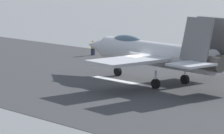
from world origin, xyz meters
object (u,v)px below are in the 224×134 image
object	(u,v)px
crew_person	(93,48)
marker_cone_mid	(207,63)
fighter_jet	(155,53)
marker_cone_far	(103,49)

from	to	relation	value
crew_person	marker_cone_mid	xyz separation A→B (m)	(-13.21, -3.02, -0.54)
fighter_jet	marker_cone_far	bearing A→B (deg)	-31.06
fighter_jet	marker_cone_mid	size ratio (longest dim) A/B	30.65
fighter_jet	marker_cone_mid	xyz separation A→B (m)	(3.18, -10.84, -2.17)
fighter_jet	crew_person	world-z (taller)	fighter_jet
crew_person	marker_cone_far	xyz separation A→B (m)	(1.62, -3.02, -0.54)
crew_person	marker_cone_mid	world-z (taller)	crew_person
crew_person	marker_cone_mid	bearing A→B (deg)	-167.13
fighter_jet	crew_person	xyz separation A→B (m)	(16.39, -7.83, -1.63)
fighter_jet	crew_person	distance (m)	18.23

